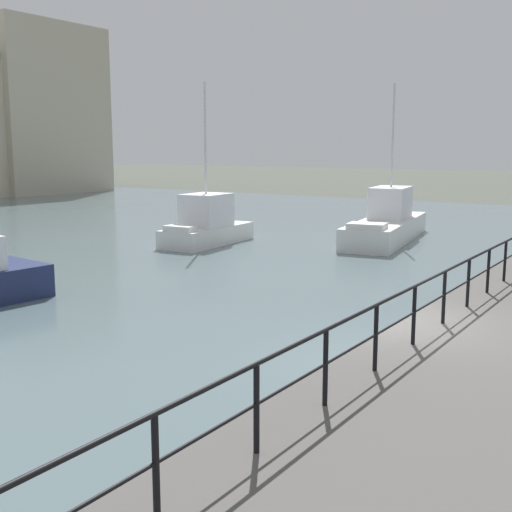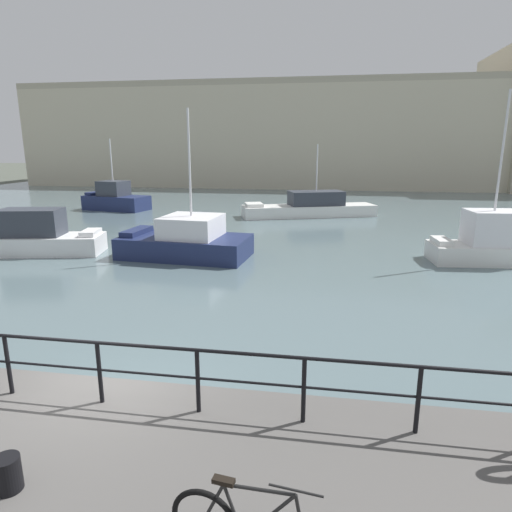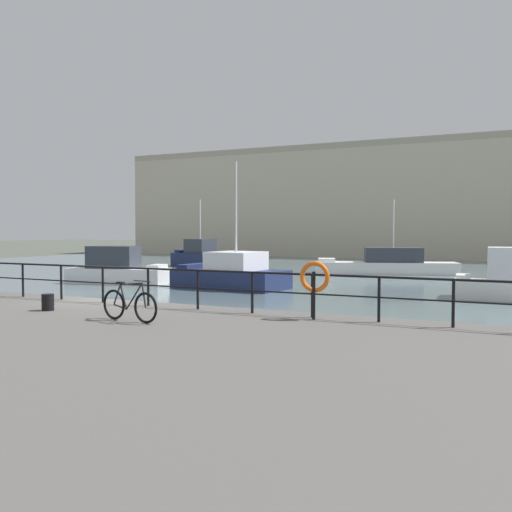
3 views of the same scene
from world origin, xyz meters
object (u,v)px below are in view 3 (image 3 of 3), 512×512
(moored_small_launch, at_px, (117,269))
(harbor_building, at_px, (476,200))
(moored_red_daysailer, at_px, (387,264))
(parked_bicycle, at_px, (129,305))
(moored_blue_motorboat, at_px, (232,274))
(life_ring_stand, at_px, (315,279))
(mooring_bollard, at_px, (48,302))
(moored_white_yacht, at_px, (201,256))

(moored_small_launch, bearing_deg, harbor_building, 57.90)
(moored_red_daysailer, bearing_deg, parked_bicycle, 72.24)
(moored_blue_motorboat, distance_m, life_ring_stand, 16.67)
(parked_bicycle, distance_m, mooring_bollard, 3.13)
(moored_small_launch, relative_size, moored_blue_motorboat, 0.91)
(harbor_building, distance_m, moored_blue_motorboat, 42.58)
(moored_red_daysailer, distance_m, mooring_bollard, 28.67)
(harbor_building, bearing_deg, moored_red_daysailer, -96.84)
(harbor_building, xyz_separation_m, moored_red_daysailer, (-3.37, -28.06, -5.70))
(moored_white_yacht, xyz_separation_m, parked_bicycle, (16.48, -30.11, 0.47))
(life_ring_stand, bearing_deg, harbor_building, 91.18)
(moored_white_yacht, relative_size, moored_red_daysailer, 0.57)
(moored_blue_motorboat, bearing_deg, moored_white_yacht, -48.83)
(harbor_building, relative_size, moored_white_yacht, 12.54)
(parked_bicycle, height_order, mooring_bollard, parked_bicycle)
(moored_white_yacht, bearing_deg, mooring_bollard, 126.30)
(moored_blue_motorboat, bearing_deg, moored_red_daysailer, -106.49)
(mooring_bollard, bearing_deg, moored_white_yacht, 114.32)
(moored_blue_motorboat, xyz_separation_m, parked_bicycle, (5.83, -15.76, 0.58))
(parked_bicycle, relative_size, mooring_bollard, 4.00)
(parked_bicycle, bearing_deg, moored_white_yacht, 126.72)
(harbor_building, xyz_separation_m, moored_small_launch, (-15.68, -41.86, -5.57))
(harbor_building, relative_size, moored_small_launch, 11.61)
(moored_red_daysailer, distance_m, parked_bicycle, 29.07)
(moored_red_daysailer, xyz_separation_m, parked_bicycle, (0.71, -29.05, 0.64))
(parked_bicycle, bearing_deg, moored_small_launch, 138.54)
(life_ring_stand, bearing_deg, parked_bicycle, -149.95)
(moored_small_launch, height_order, life_ring_stand, life_ring_stand)
(moored_blue_motorboat, distance_m, moored_red_daysailer, 14.24)
(moored_blue_motorboat, bearing_deg, life_ring_stand, 129.91)
(moored_white_yacht, bearing_deg, parked_bicycle, 130.67)
(moored_small_launch, xyz_separation_m, moored_red_daysailer, (12.32, 13.81, -0.12))
(moored_blue_motorboat, distance_m, parked_bicycle, 16.82)
(moored_red_daysailer, distance_m, life_ring_stand, 27.26)
(moored_blue_motorboat, xyz_separation_m, moored_white_yacht, (-10.65, 14.35, 0.11))
(harbor_building, bearing_deg, life_ring_stand, -88.82)
(moored_blue_motorboat, xyz_separation_m, life_ring_stand, (9.62, -13.57, 1.17))
(moored_white_yacht, xyz_separation_m, mooring_bollard, (13.39, -29.63, 0.30))
(harbor_building, bearing_deg, mooring_bollard, -95.80)
(mooring_bollard, bearing_deg, moored_blue_motorboat, 100.17)
(moored_small_launch, relative_size, mooring_bollard, 13.75)
(moored_blue_motorboat, relative_size, life_ring_stand, 4.75)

